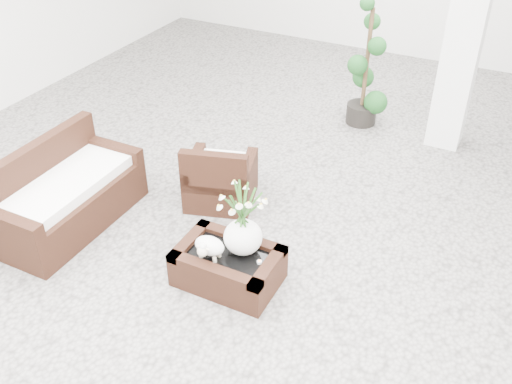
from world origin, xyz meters
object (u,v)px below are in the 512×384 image
at_px(loveseat, 66,188).
at_px(topiary, 367,64).
at_px(armchair, 221,171).
at_px(coffee_table, 228,267).

relative_size(loveseat, topiary, 0.96).
height_order(armchair, topiary, topiary).
bearing_deg(topiary, loveseat, -119.19).
distance_m(coffee_table, topiary, 3.56).
height_order(loveseat, topiary, topiary).
xyz_separation_m(coffee_table, loveseat, (-1.85, 0.04, 0.26)).
xyz_separation_m(loveseat, topiary, (1.93, 3.46, 0.40)).
bearing_deg(loveseat, coffee_table, -91.10).
relative_size(coffee_table, topiary, 0.55).
bearing_deg(armchair, loveseat, 25.08).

